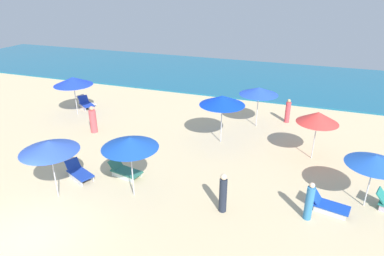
% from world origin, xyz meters
% --- Properties ---
extents(ground_plane, '(60.00, 60.00, 0.00)m').
position_xyz_m(ground_plane, '(0.00, 0.00, 0.00)').
color(ground_plane, beige).
extents(ocean, '(60.00, 13.07, 0.12)m').
position_xyz_m(ocean, '(0.00, 23.47, 0.06)').
color(ocean, '#1A6387').
rests_on(ocean, ground_plane).
extents(umbrella_0, '(2.26, 2.26, 2.41)m').
position_xyz_m(umbrella_0, '(5.62, 12.43, 2.20)').
color(umbrella_0, silver).
rests_on(umbrella_0, ground_plane).
extents(umbrella_1, '(2.40, 2.40, 2.64)m').
position_xyz_m(umbrella_1, '(4.19, 9.56, 2.39)').
color(umbrella_1, silver).
rests_on(umbrella_1, ground_plane).
extents(umbrella_2, '(1.97, 1.97, 2.45)m').
position_xyz_m(umbrella_2, '(8.92, 9.31, 2.18)').
color(umbrella_2, silver).
rests_on(umbrella_2, ground_plane).
extents(umbrella_3, '(2.22, 2.22, 2.62)m').
position_xyz_m(umbrella_3, '(2.18, 3.53, 2.40)').
color(umbrella_3, silver).
rests_on(umbrella_3, ground_plane).
extents(lounge_chair_3_0, '(1.61, 0.91, 0.68)m').
position_xyz_m(lounge_chair_3_0, '(1.06, 4.73, 0.26)').
color(lounge_chair_3_0, silver).
rests_on(lounge_chair_3_0, ground_plane).
extents(umbrella_4, '(2.43, 2.43, 2.53)m').
position_xyz_m(umbrella_4, '(-5.74, 10.28, 2.28)').
color(umbrella_4, silver).
rests_on(umbrella_4, ground_plane).
extents(lounge_chair_4_0, '(1.56, 1.01, 0.71)m').
position_xyz_m(lounge_chair_4_0, '(-6.21, 11.87, 0.25)').
color(lounge_chair_4_0, silver).
rests_on(lounge_chair_4_0, ground_plane).
extents(lounge_chair_4_1, '(1.49, 1.30, 0.75)m').
position_xyz_m(lounge_chair_4_1, '(-6.01, 11.59, 0.29)').
color(lounge_chair_4_1, silver).
rests_on(lounge_chair_4_1, ground_plane).
extents(umbrella_5, '(2.07, 2.07, 2.23)m').
position_xyz_m(umbrella_5, '(10.97, 5.96, 2.03)').
color(umbrella_5, silver).
rests_on(umbrella_5, ground_plane).
extents(lounge_chair_5_1, '(1.53, 0.91, 0.69)m').
position_xyz_m(lounge_chair_5_1, '(9.63, 5.16, 0.26)').
color(lounge_chair_5_1, silver).
rests_on(lounge_chair_5_1, ground_plane).
extents(umbrella_6, '(2.24, 2.24, 2.52)m').
position_xyz_m(umbrella_6, '(-0.67, 2.40, 2.29)').
color(umbrella_6, silver).
rests_on(umbrella_6, ground_plane).
extents(lounge_chair_6_0, '(1.56, 1.15, 0.73)m').
position_xyz_m(lounge_chair_6_0, '(-0.73, 3.86, 0.28)').
color(lounge_chair_6_0, silver).
rests_on(lounge_chair_6_0, ground_plane).
extents(beachgoer_0, '(0.36, 0.36, 1.51)m').
position_xyz_m(beachgoer_0, '(7.31, 13.67, 0.71)').
color(beachgoer_0, '#E1444E').
rests_on(beachgoer_0, ground_plane).
extents(beachgoer_1, '(0.40, 0.40, 1.59)m').
position_xyz_m(beachgoer_1, '(-3.08, 8.32, 0.73)').
color(beachgoer_1, '#D55057').
rests_on(beachgoer_1, ground_plane).
extents(beachgoer_2, '(0.38, 0.38, 1.63)m').
position_xyz_m(beachgoer_2, '(5.85, 3.78, 0.79)').
color(beachgoer_2, '#22293A').
rests_on(beachgoer_2, ground_plane).
extents(beachgoer_3, '(0.40, 0.40, 1.54)m').
position_xyz_m(beachgoer_3, '(8.90, 4.41, 0.72)').
color(beachgoer_3, teal).
rests_on(beachgoer_3, ground_plane).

